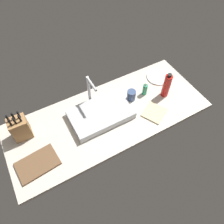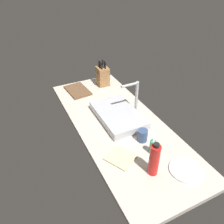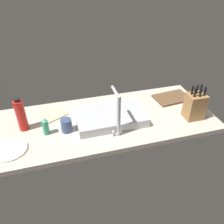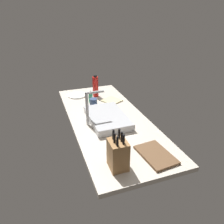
{
  "view_description": "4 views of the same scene",
  "coord_description": "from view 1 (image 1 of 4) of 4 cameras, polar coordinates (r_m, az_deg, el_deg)",
  "views": [
    {
      "loc": [
        -47.1,
        -90.5,
        146.68
      ],
      "look_at": [
        1.71,
        -2.98,
        10.57
      ],
      "focal_mm": 34.59,
      "sensor_mm": 36.0,
      "label": 1
    },
    {
      "loc": [
        125.91,
        -67.54,
        115.5
      ],
      "look_at": [
        -5.24,
        -3.37,
        12.18
      ],
      "focal_mm": 36.16,
      "sensor_mm": 36.0,
      "label": 2
    },
    {
      "loc": [
        29.09,
        131.11,
        101.54
      ],
      "look_at": [
        -7.16,
        2.53,
        10.57
      ],
      "focal_mm": 36.74,
      "sensor_mm": 36.0,
      "label": 3
    },
    {
      "loc": [
        -163.01,
        54.16,
        94.52
      ],
      "look_at": [
        -6.49,
        -1.89,
        11.87
      ],
      "focal_mm": 34.54,
      "sensor_mm": 36.0,
      "label": 4
    }
  ],
  "objects": [
    {
      "name": "soap_bottle",
      "position": [
        1.88,
        8.71,
        5.98
      ],
      "size": [
        4.13,
        4.13,
        13.2
      ],
      "color": "#2D9966",
      "rests_on": "countertop_slab"
    },
    {
      "name": "water_bottle",
      "position": [
        1.87,
        14.23,
        6.78
      ],
      "size": [
        6.32,
        6.32,
        24.21
      ],
      "color": "red",
      "rests_on": "countertop_slab"
    },
    {
      "name": "dish_towel",
      "position": [
        1.8,
        11.08,
        -0.14
      ],
      "size": [
        23.21,
        22.8,
        1.2
      ],
      "primitive_type": "cube",
      "rotation": [
        0.0,
        0.0,
        0.49
      ],
      "color": "beige",
      "rests_on": "countertop_slab"
    },
    {
      "name": "knife_block",
      "position": [
        1.71,
        -23.11,
        -3.92
      ],
      "size": [
        12.95,
        11.12,
        25.39
      ],
      "rotation": [
        0.0,
        0.0,
        -0.03
      ],
      "color": "#9E7042",
      "rests_on": "countertop_slab"
    },
    {
      "name": "cutting_board",
      "position": [
        1.63,
        -19.05,
        -12.79
      ],
      "size": [
        29.89,
        21.08,
        1.8
      ],
      "primitive_type": "cube",
      "rotation": [
        0.0,
        0.0,
        0.1
      ],
      "color": "brown",
      "rests_on": "countertop_slab"
    },
    {
      "name": "coffee_mug",
      "position": [
        1.84,
        5.12,
        4.43
      ],
      "size": [
        7.35,
        7.35,
        9.26
      ],
      "primitive_type": "cylinder",
      "color": "#384C75",
      "rests_on": "countertop_slab"
    },
    {
      "name": "sink_basin",
      "position": [
        1.73,
        -3.06,
        -0.52
      ],
      "size": [
        48.66,
        30.62,
        6.27
      ],
      "primitive_type": "cube",
      "color": "#B7BABF",
      "rests_on": "countertop_slab"
    },
    {
      "name": "countertop_slab",
      "position": [
        1.77,
        -0.95,
        -1.23
      ],
      "size": [
        164.39,
        65.97,
        3.5
      ],
      "primitive_type": "cube",
      "color": "beige",
      "rests_on": "ground"
    },
    {
      "name": "faucet",
      "position": [
        1.71,
        -5.87,
        5.95
      ],
      "size": [
        5.5,
        15.64,
        29.54
      ],
      "color": "#B7BABF",
      "rests_on": "countertop_slab"
    },
    {
      "name": "dinner_plate",
      "position": [
        2.08,
        12.07,
        9.03
      ],
      "size": [
        20.89,
        20.89,
        1.2
      ],
      "primitive_type": "cylinder",
      "color": "white",
      "rests_on": "countertop_slab"
    }
  ]
}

